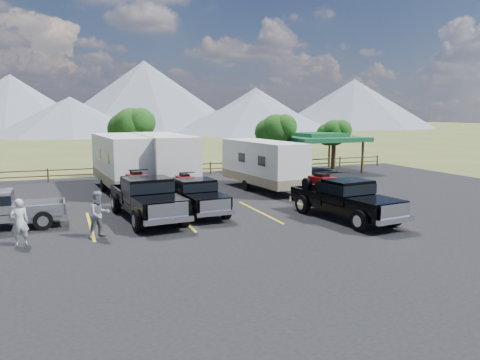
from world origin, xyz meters
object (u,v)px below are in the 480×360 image
object	(u,v)px
person_a	(19,222)
trailer_right	(263,165)
pavilion	(320,138)
rig_center	(194,194)
trailer_left	(123,162)
rig_left	(146,196)
rig_right	(344,198)
person_b	(99,214)
trailer_center	(163,161)

from	to	relation	value
person_a	trailer_right	bearing A→B (deg)	-163.42
pavilion	rig_center	distance (m)	18.55
trailer_left	trailer_right	distance (m)	8.72
rig_center	rig_left	bearing A→B (deg)	-171.88
person_a	rig_left	bearing A→B (deg)	-166.65
trailer_right	rig_right	bearing A→B (deg)	-95.01
trailer_left	person_b	distance (m)	11.09
pavilion	trailer_right	size ratio (longest dim) A/B	0.69
trailer_center	person_a	xyz separation A→B (m)	(-7.50, -10.44, -0.95)
rig_left	trailer_center	size ratio (longest dim) A/B	0.66
person_a	trailer_left	bearing A→B (deg)	-129.89
trailer_left	person_b	world-z (taller)	trailer_left
rig_center	rig_right	bearing A→B (deg)	-36.01
rig_left	trailer_left	distance (m)	8.23
trailer_center	person_b	xyz separation A→B (m)	(-4.66, -10.33, -0.91)
person_a	trailer_center	bearing A→B (deg)	-140.51
rig_left	trailer_center	distance (m)	8.09
trailer_left	person_b	xyz separation A→B (m)	(-2.28, -10.82, -0.89)
trailer_center	person_b	bearing A→B (deg)	-115.99
pavilion	trailer_right	distance (m)	10.90
trailer_right	person_a	xyz separation A→B (m)	(-13.38, -8.16, -0.74)
rig_left	rig_right	distance (m)	9.11
trailer_center	pavilion	bearing A→B (deg)	17.14
rig_left	trailer_left	bearing A→B (deg)	84.18
person_a	rig_right	bearing A→B (deg)	162.79
rig_right	person_a	size ratio (longest dim) A/B	3.63
rig_left	person_a	world-z (taller)	rig_left
rig_center	trailer_right	size ratio (longest dim) A/B	0.64
rig_center	person_b	distance (m)	5.67
pavilion	trailer_center	bearing A→B (deg)	-161.17
trailer_left	person_a	world-z (taller)	trailer_left
trailer_left	trailer_center	world-z (taller)	trailer_center
rig_center	pavilion	bearing A→B (deg)	36.76
rig_center	trailer_left	bearing A→B (deg)	103.84
rig_right	person_b	bearing A→B (deg)	168.91
rig_right	rig_center	bearing A→B (deg)	140.27
pavilion	trailer_center	xyz separation A→B (m)	(-14.08, -4.80, -0.91)
rig_left	rig_right	size ratio (longest dim) A/B	1.04
person_a	person_b	bearing A→B (deg)	167.49
rig_center	trailer_center	size ratio (longest dim) A/B	0.57
person_b	pavilion	bearing A→B (deg)	17.84
trailer_center	person_b	distance (m)	11.37
trailer_right	rig_left	bearing A→B (deg)	-153.21
trailer_center	person_b	world-z (taller)	trailer_center
trailer_center	rig_right	bearing A→B (deg)	-62.67
trailer_center	trailer_left	bearing A→B (deg)	166.62
rig_right	trailer_right	bearing A→B (deg)	84.03
rig_left	person_b	bearing A→B (deg)	-136.90
rig_center	person_a	distance (m)	8.22
trailer_center	trailer_right	bearing A→B (deg)	-22.86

